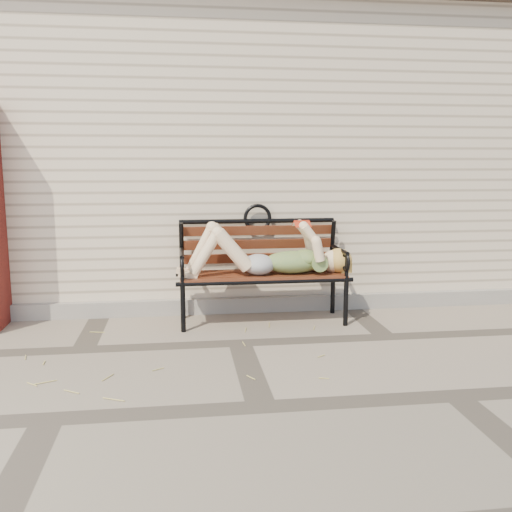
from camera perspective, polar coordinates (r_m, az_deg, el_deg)
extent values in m
plane|color=gray|center=(4.74, -1.62, -8.69)|extent=(80.00, 80.00, 0.00)
cube|color=beige|center=(7.49, -4.15, 9.57)|extent=(8.00, 4.00, 3.00)
cube|color=#4D3F37|center=(7.68, -4.30, 21.98)|extent=(8.30, 4.30, 0.30)
cube|color=gray|center=(5.64, -2.67, -4.94)|extent=(8.00, 0.10, 0.15)
cylinder|color=black|center=(5.02, -7.31, -5.09)|extent=(0.04, 0.04, 0.44)
cylinder|color=black|center=(5.45, -7.35, -3.93)|extent=(0.04, 0.04, 0.44)
cylinder|color=black|center=(5.23, 8.98, -4.53)|extent=(0.04, 0.04, 0.44)
cylinder|color=black|center=(5.65, 7.69, -3.47)|extent=(0.04, 0.04, 0.44)
cube|color=#622B19|center=(5.24, 0.64, -1.90)|extent=(1.50, 0.48, 0.03)
cylinder|color=black|center=(5.03, 1.01, -2.61)|extent=(1.58, 0.04, 0.04)
cylinder|color=black|center=(5.46, 0.31, -1.66)|extent=(1.58, 0.04, 0.04)
torus|color=black|center=(5.49, 0.15, 3.83)|extent=(0.27, 0.04, 0.27)
ellipsoid|color=#0B374E|center=(5.23, 3.69, -0.61)|extent=(0.53, 0.31, 0.21)
ellipsoid|color=#0B374E|center=(5.25, 4.97, -0.21)|extent=(0.26, 0.30, 0.16)
ellipsoid|color=#A0A0A5|center=(5.18, 0.26, -0.85)|extent=(0.30, 0.34, 0.19)
sphere|color=#FED5AB|center=(5.32, 7.77, -0.51)|extent=(0.22, 0.22, 0.22)
ellipsoid|color=#DFBC54|center=(5.34, 8.28, -0.44)|extent=(0.25, 0.25, 0.23)
cube|color=#AE2A13|center=(5.20, 4.59, 3.49)|extent=(0.14, 0.02, 0.02)
cube|color=white|center=(5.16, 4.69, 3.15)|extent=(0.14, 0.09, 0.05)
cube|color=white|center=(5.24, 4.49, 3.25)|extent=(0.14, 0.09, 0.05)
cube|color=#AE2A13|center=(5.16, 4.69, 3.19)|extent=(0.15, 0.09, 0.05)
cube|color=#AE2A13|center=(5.25, 4.49, 3.30)|extent=(0.15, 0.09, 0.05)
cylinder|color=tan|center=(4.74, -18.30, -9.09)|extent=(0.12, 0.02, 0.01)
cylinder|color=tan|center=(4.14, -10.39, -11.45)|extent=(0.05, 0.13, 0.01)
cylinder|color=tan|center=(4.44, 9.57, -10.02)|extent=(0.03, 0.15, 0.01)
cylinder|color=tan|center=(4.77, 8.42, -8.58)|extent=(0.10, 0.05, 0.01)
cylinder|color=tan|center=(3.97, -2.68, -12.28)|extent=(0.07, 0.08, 0.01)
cylinder|color=tan|center=(4.09, -18.46, -12.08)|extent=(0.14, 0.02, 0.01)
cylinder|color=tan|center=(4.58, -5.01, -9.30)|extent=(0.05, 0.08, 0.01)
cylinder|color=tan|center=(4.62, -0.48, -9.09)|extent=(0.08, 0.07, 0.01)
cylinder|color=tan|center=(4.32, 9.58, -10.56)|extent=(0.08, 0.03, 0.01)
cylinder|color=tan|center=(5.35, 5.37, -6.53)|extent=(0.13, 0.05, 0.01)
cylinder|color=tan|center=(5.06, -23.34, -8.22)|extent=(0.06, 0.07, 0.01)
cylinder|color=tan|center=(4.25, 9.02, -10.89)|extent=(0.10, 0.11, 0.01)
cylinder|color=tan|center=(4.09, 3.81, -11.58)|extent=(0.09, 0.10, 0.01)
cylinder|color=tan|center=(4.43, -6.98, -9.98)|extent=(0.05, 0.08, 0.01)
cylinder|color=tan|center=(4.49, -4.91, -9.65)|extent=(0.12, 0.07, 0.01)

